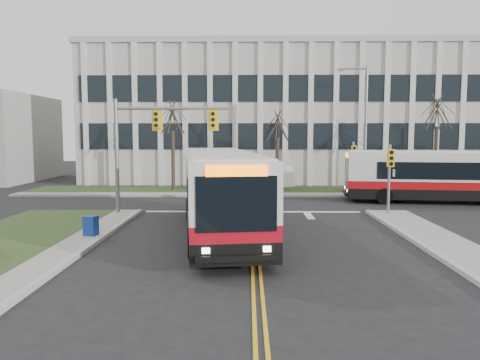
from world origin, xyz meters
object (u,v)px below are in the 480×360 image
(bus_main, at_px, (220,193))
(bus_cross, at_px, (444,177))
(directory_sign, at_px, (284,177))
(streetlight, at_px, (363,123))
(newspaper_box_blue, at_px, (91,227))

(bus_main, relative_size, bus_cross, 1.08)
(directory_sign, relative_size, bus_cross, 0.17)
(streetlight, distance_m, directory_sign, 6.96)
(bus_main, bearing_deg, directory_sign, 67.19)
(directory_sign, bearing_deg, newspaper_box_blue, -119.89)
(bus_main, relative_size, newspaper_box_blue, 13.78)
(bus_main, height_order, bus_cross, bus_main)
(streetlight, height_order, bus_main, streetlight)
(directory_sign, distance_m, bus_cross, 11.16)
(streetlight, bearing_deg, directory_sign, 166.77)
(streetlight, xyz_separation_m, directory_sign, (-5.53, 1.30, -4.02))
(streetlight, xyz_separation_m, newspaper_box_blue, (-14.83, -14.88, -4.72))
(bus_main, distance_m, bus_cross, 16.63)
(streetlight, relative_size, bus_main, 0.70)
(bus_main, height_order, newspaper_box_blue, bus_main)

